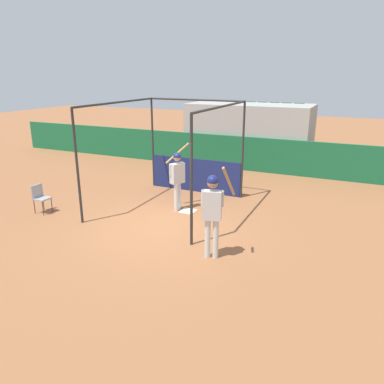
% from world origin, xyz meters
% --- Properties ---
extents(ground_plane, '(60.00, 60.00, 0.00)m').
position_xyz_m(ground_plane, '(0.00, 0.00, 0.00)').
color(ground_plane, '#935B38').
extents(outfield_wall, '(24.00, 0.12, 1.43)m').
position_xyz_m(outfield_wall, '(0.00, 6.94, 0.72)').
color(outfield_wall, '#196038').
rests_on(outfield_wall, ground).
extents(bleacher_section, '(5.40, 2.40, 2.71)m').
position_xyz_m(bleacher_section, '(-0.00, 8.21, 1.35)').
color(bleacher_section, '#9E9E99').
rests_on(bleacher_section, ground).
extents(batting_cage, '(3.42, 4.02, 3.17)m').
position_xyz_m(batting_cage, '(-0.47, 2.50, 1.37)').
color(batting_cage, '#282828').
rests_on(batting_cage, ground).
extents(home_plate, '(0.44, 0.44, 0.02)m').
position_xyz_m(home_plate, '(0.16, 1.41, 0.01)').
color(home_plate, white).
rests_on(home_plate, ground).
extents(player_batter, '(0.63, 0.95, 1.95)m').
position_xyz_m(player_batter, '(-0.20, 1.43, 1.07)').
color(player_batter, silver).
rests_on(player_batter, ground).
extents(player_waiting, '(0.67, 0.54, 2.17)m').
position_xyz_m(player_waiting, '(1.90, -1.02, 1.18)').
color(player_waiting, silver).
rests_on(player_waiting, ground).
extents(folding_chair, '(0.41, 0.41, 0.84)m').
position_xyz_m(folding_chair, '(-3.80, -0.48, 0.52)').
color(folding_chair, '#99999E').
rests_on(folding_chair, ground).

